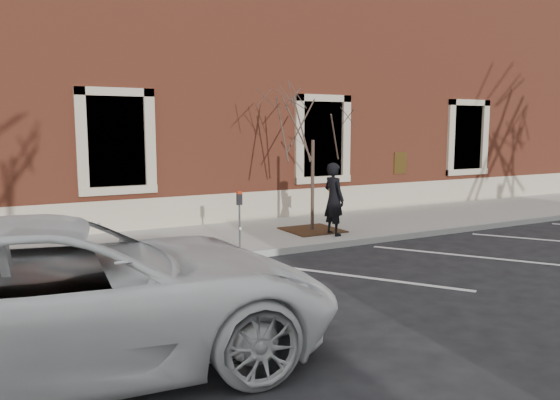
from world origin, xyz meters
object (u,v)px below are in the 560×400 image
man (334,199)px  parking_meter (239,208)px  sapling (313,115)px  white_truck (64,295)px

man → parking_meter: size_ratio=1.43×
man → sapling: sapling is taller
man → parking_meter: 2.56m
man → sapling: 2.16m
sapling → man: bearing=-78.3°
sapling → white_truck: sapling is taller
parking_meter → white_truck: (-4.09, -4.34, -0.12)m
man → sapling: size_ratio=0.42×
white_truck → man: bearing=-51.7°
parking_meter → sapling: size_ratio=0.29×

